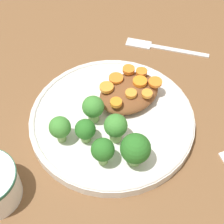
{
  "coord_description": "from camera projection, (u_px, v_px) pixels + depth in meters",
  "views": [
    {
      "loc": [
        0.25,
        0.31,
        0.53
      ],
      "look_at": [
        0.0,
        0.0,
        0.03
      ],
      "focal_mm": 60.0,
      "sensor_mm": 36.0,
      "label": 1
    }
  ],
  "objects": [
    {
      "name": "carrot_slice_2",
      "position": [
        140.0,
        82.0,
        0.65
      ],
      "size": [
        0.02,
        0.02,
        0.01
      ],
      "primitive_type": "cylinder",
      "color": "orange",
      "rests_on": "stew_mound"
    },
    {
      "name": "carrot_slice_1",
      "position": [
        107.0,
        87.0,
        0.65
      ],
      "size": [
        0.02,
        0.02,
        0.01
      ],
      "primitive_type": "cylinder",
      "color": "orange",
      "rests_on": "stew_mound"
    },
    {
      "name": "stew_mound",
      "position": [
        129.0,
        93.0,
        0.66
      ],
      "size": [
        0.11,
        0.09,
        0.03
      ],
      "primitive_type": "ellipsoid",
      "color": "brown",
      "rests_on": "plate"
    },
    {
      "name": "broccoli_floret_1",
      "position": [
        135.0,
        149.0,
        0.56
      ],
      "size": [
        0.05,
        0.05,
        0.06
      ],
      "color": "#7FA85B",
      "rests_on": "plate"
    },
    {
      "name": "broccoli_floret_3",
      "position": [
        60.0,
        128.0,
        0.59
      ],
      "size": [
        0.04,
        0.04,
        0.05
      ],
      "color": "#7FA85B",
      "rests_on": "plate"
    },
    {
      "name": "carrot_slice_7",
      "position": [
        116.0,
        78.0,
        0.66
      ],
      "size": [
        0.03,
        0.03,
        0.01
      ],
      "primitive_type": "cylinder",
      "color": "orange",
      "rests_on": "stew_mound"
    },
    {
      "name": "carrot_slice_8",
      "position": [
        142.0,
        72.0,
        0.67
      ],
      "size": [
        0.02,
        0.02,
        0.01
      ],
      "primitive_type": "cylinder",
      "color": "orange",
      "rests_on": "stew_mound"
    },
    {
      "name": "carrot_slice_6",
      "position": [
        147.0,
        94.0,
        0.64
      ],
      "size": [
        0.02,
        0.02,
        0.01
      ],
      "primitive_type": "cylinder",
      "color": "orange",
      "rests_on": "stew_mound"
    },
    {
      "name": "fork",
      "position": [
        159.0,
        47.0,
        0.78
      ],
      "size": [
        0.12,
        0.15,
        0.01
      ],
      "rotation": [
        0.0,
        0.0,
        11.62
      ],
      "color": "silver",
      "rests_on": "ground_plane"
    },
    {
      "name": "plate",
      "position": [
        112.0,
        120.0,
        0.65
      ],
      "size": [
        0.29,
        0.29,
        0.02
      ],
      "color": "silver",
      "rests_on": "ground_plane"
    },
    {
      "name": "broccoli_floret_4",
      "position": [
        93.0,
        108.0,
        0.62
      ],
      "size": [
        0.04,
        0.04,
        0.05
      ],
      "color": "#7FA85B",
      "rests_on": "plate"
    },
    {
      "name": "broccoli_floret_0",
      "position": [
        103.0,
        150.0,
        0.57
      ],
      "size": [
        0.04,
        0.04,
        0.05
      ],
      "color": "#7FA85B",
      "rests_on": "plate"
    },
    {
      "name": "carrot_slice_0",
      "position": [
        129.0,
        70.0,
        0.67
      ],
      "size": [
        0.02,
        0.02,
        0.01
      ],
      "primitive_type": "cylinder",
      "color": "orange",
      "rests_on": "stew_mound"
    },
    {
      "name": "carrot_slice_3",
      "position": [
        132.0,
        95.0,
        0.64
      ],
      "size": [
        0.02,
        0.02,
        0.01
      ],
      "primitive_type": "cylinder",
      "color": "orange",
      "rests_on": "stew_mound"
    },
    {
      "name": "broccoli_floret_5",
      "position": [
        85.0,
        130.0,
        0.6
      ],
      "size": [
        0.03,
        0.03,
        0.05
      ],
      "color": "#7FA85B",
      "rests_on": "plate"
    },
    {
      "name": "carrot_slice_5",
      "position": [
        155.0,
        82.0,
        0.65
      ],
      "size": [
        0.02,
        0.02,
        0.01
      ],
      "primitive_type": "cylinder",
      "color": "orange",
      "rests_on": "stew_mound"
    },
    {
      "name": "carrot_slice_4",
      "position": [
        114.0,
        101.0,
        0.63
      ],
      "size": [
        0.02,
        0.02,
        0.01
      ],
      "primitive_type": "cylinder",
      "color": "orange",
      "rests_on": "stew_mound"
    },
    {
      "name": "ground_plane",
      "position": [
        112.0,
        124.0,
        0.66
      ],
      "size": [
        4.0,
        4.0,
        0.0
      ],
      "primitive_type": "plane",
      "color": "brown"
    },
    {
      "name": "broccoli_floret_2",
      "position": [
        116.0,
        127.0,
        0.59
      ],
      "size": [
        0.04,
        0.04,
        0.06
      ],
      "color": "#7FA85B",
      "rests_on": "plate"
    }
  ]
}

